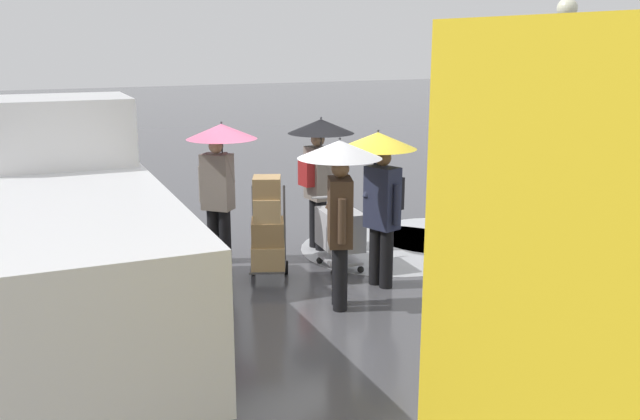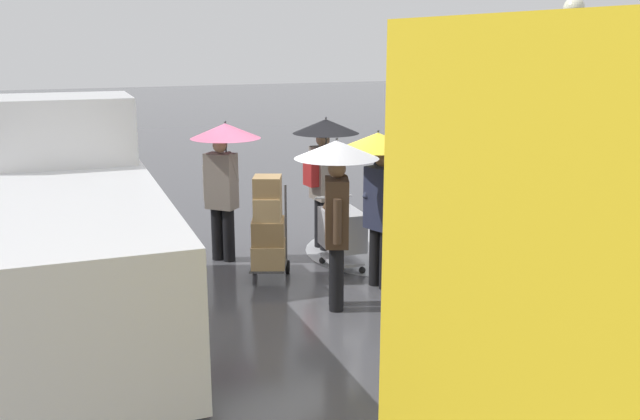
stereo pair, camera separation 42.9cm
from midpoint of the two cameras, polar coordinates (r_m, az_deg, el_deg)
name	(u,v)px [view 2 (the right image)]	position (r m, az deg, el deg)	size (l,w,h in m)	color
ground_plane	(314,274)	(9.95, 0.73, -5.38)	(90.00, 90.00, 0.00)	#4C4C51
slush_patch_near_cluster	(448,236)	(12.11, 11.62, -2.15)	(2.35, 2.35, 0.01)	silver
slush_patch_under_van	(394,249)	(11.22, 7.23, -3.25)	(2.86, 2.86, 0.01)	#ADAFB5
cargo_van_parked_right	(67,237)	(7.96, -18.86, -2.16)	(2.39, 5.43, 2.60)	white
shopping_cart_vendor	(342,232)	(10.06, 3.07, -1.81)	(0.64, 0.87, 1.02)	#B2B2B7
hand_dolly_boxes	(268,228)	(9.50, -3.04, -1.54)	(0.76, 0.85, 1.49)	#515156
pedestrian_pink_side	(380,173)	(9.17, 6.37, 3.04)	(1.04, 1.04, 2.15)	black
pedestrian_black_side	(324,153)	(10.79, 1.47, 4.73)	(1.04, 1.04, 2.15)	black
pedestrian_white_side	(337,184)	(8.37, 2.86, 2.19)	(1.04, 1.04, 2.15)	black
pedestrian_far_side	(224,159)	(10.28, -6.82, 4.26)	(1.04, 1.04, 2.15)	black
street_lamp	(565,108)	(10.37, 20.86, 7.94)	(0.28, 0.28, 3.86)	#2D2D33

